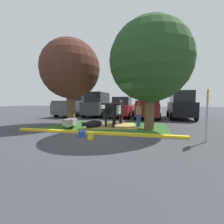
% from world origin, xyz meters
% --- Properties ---
extents(ground_plane, '(80.00, 80.00, 0.00)m').
position_xyz_m(ground_plane, '(0.00, 0.00, 0.00)').
color(ground_plane, '#38383D').
extents(grass_island, '(7.44, 4.14, 0.02)m').
position_xyz_m(grass_island, '(-0.44, 2.36, 0.01)').
color(grass_island, '#2D5B23').
rests_on(grass_island, ground).
extents(curb_yellow, '(8.64, 0.24, 0.12)m').
position_xyz_m(curb_yellow, '(-0.44, 0.14, 0.06)').
color(curb_yellow, yellow).
rests_on(curb_yellow, ground).
extents(hay_bedding, '(3.55, 2.90, 0.04)m').
position_xyz_m(hay_bedding, '(-0.19, 2.61, 0.03)').
color(hay_bedding, tan).
rests_on(hay_bedding, ground).
extents(shade_tree_left, '(4.03, 4.03, 5.83)m').
position_xyz_m(shade_tree_left, '(-3.09, 2.79, 3.79)').
color(shade_tree_left, brown).
rests_on(shade_tree_left, ground).
extents(shade_tree_right, '(4.54, 4.54, 6.12)m').
position_xyz_m(shade_tree_right, '(2.20, 1.97, 3.83)').
color(shade_tree_right, brown).
rests_on(shade_tree_right, ground).
extents(cow_holstein, '(0.94, 3.13, 1.52)m').
position_xyz_m(cow_holstein, '(-0.04, 2.70, 1.07)').
color(cow_holstein, black).
rests_on(cow_holstein, ground).
extents(calf_lying, '(1.21, 1.09, 0.48)m').
position_xyz_m(calf_lying, '(-1.09, 1.70, 0.24)').
color(calf_lying, black).
rests_on(calf_lying, ground).
extents(person_handler, '(0.53, 0.34, 1.68)m').
position_xyz_m(person_handler, '(0.23, 3.90, 0.91)').
color(person_handler, maroon).
rests_on(person_handler, ground).
extents(person_visitor_near, '(0.34, 0.51, 1.53)m').
position_xyz_m(person_visitor_near, '(1.55, 2.74, 0.81)').
color(person_visitor_near, '#23478C').
rests_on(person_visitor_near, ground).
extents(wheelbarrow, '(0.78, 1.62, 0.63)m').
position_xyz_m(wheelbarrow, '(-2.35, 1.26, 0.39)').
color(wheelbarrow, gray).
rests_on(wheelbarrow, ground).
extents(parking_sign, '(0.15, 0.44, 2.08)m').
position_xyz_m(parking_sign, '(4.36, -0.30, 1.47)').
color(parking_sign, '#99999E').
rests_on(parking_sign, ground).
extents(bucket_blue, '(0.32, 0.32, 0.26)m').
position_xyz_m(bucket_blue, '(-0.83, -0.52, 0.14)').
color(bucket_blue, blue).
rests_on(bucket_blue, ground).
extents(bucket_yellow, '(0.28, 0.28, 0.32)m').
position_xyz_m(bucket_yellow, '(-0.23, -0.95, 0.17)').
color(bucket_yellow, yellow).
rests_on(bucket_yellow, ground).
extents(pickup_truck_black, '(2.36, 5.47, 2.42)m').
position_xyz_m(pickup_truck_black, '(-5.83, 8.61, 1.11)').
color(pickup_truck_black, '#4C5156').
rests_on(pickup_truck_black, ground).
extents(suv_dark_grey, '(2.24, 4.66, 2.52)m').
position_xyz_m(suv_dark_grey, '(-3.01, 8.44, 1.27)').
color(suv_dark_grey, '#3D3D42').
rests_on(suv_dark_grey, ground).
extents(hatchback_white, '(2.14, 4.46, 2.02)m').
position_xyz_m(hatchback_white, '(-0.38, 8.29, 0.98)').
color(hatchback_white, red).
rests_on(hatchback_white, ground).
extents(pickup_truck_maroon, '(2.36, 5.47, 2.42)m').
position_xyz_m(pickup_truck_maroon, '(2.15, 8.25, 1.11)').
color(pickup_truck_maroon, maroon).
rests_on(pickup_truck_maroon, ground).
extents(suv_black, '(2.24, 4.66, 2.52)m').
position_xyz_m(suv_black, '(5.06, 8.11, 1.27)').
color(suv_black, black).
rests_on(suv_black, ground).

